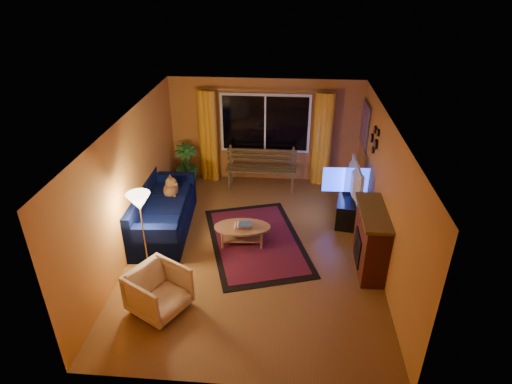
# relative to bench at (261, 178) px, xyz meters

# --- Properties ---
(floor) EXTENTS (4.50, 6.00, 0.02)m
(floor) POSITION_rel_bench_xyz_m (0.05, -2.48, -0.26)
(floor) COLOR brown
(floor) RESTS_ON ground
(ceiling) EXTENTS (4.50, 6.00, 0.02)m
(ceiling) POSITION_rel_bench_xyz_m (0.05, -2.48, 2.26)
(ceiling) COLOR white
(ceiling) RESTS_ON ground
(wall_back) EXTENTS (4.50, 0.02, 2.50)m
(wall_back) POSITION_rel_bench_xyz_m (0.05, 0.53, 1.00)
(wall_back) COLOR #C2762F
(wall_back) RESTS_ON ground
(wall_left) EXTENTS (0.02, 6.00, 2.50)m
(wall_left) POSITION_rel_bench_xyz_m (-2.21, -2.48, 1.00)
(wall_left) COLOR #C2762F
(wall_left) RESTS_ON ground
(wall_right) EXTENTS (0.02, 6.00, 2.50)m
(wall_right) POSITION_rel_bench_xyz_m (2.31, -2.48, 1.00)
(wall_right) COLOR #C2762F
(wall_right) RESTS_ON ground
(window) EXTENTS (2.00, 0.02, 1.30)m
(window) POSITION_rel_bench_xyz_m (0.05, 0.47, 1.20)
(window) COLOR black
(window) RESTS_ON wall_back
(curtain_rod) EXTENTS (3.20, 0.03, 0.03)m
(curtain_rod) POSITION_rel_bench_xyz_m (0.05, 0.42, 2.00)
(curtain_rod) COLOR #BF8C3F
(curtain_rod) RESTS_ON wall_back
(curtain_left) EXTENTS (0.36, 0.36, 2.24)m
(curtain_left) POSITION_rel_bench_xyz_m (-1.30, 0.40, 0.87)
(curtain_left) COLOR #F9A11D
(curtain_left) RESTS_ON ground
(curtain_right) EXTENTS (0.36, 0.36, 2.24)m
(curtain_right) POSITION_rel_bench_xyz_m (1.40, 0.40, 0.87)
(curtain_right) COLOR #F9A11D
(curtain_right) RESTS_ON ground
(bench) EXTENTS (1.65, 0.49, 0.50)m
(bench) POSITION_rel_bench_xyz_m (0.00, 0.00, 0.00)
(bench) COLOR #483A1D
(bench) RESTS_ON ground
(potted_plant) EXTENTS (0.73, 0.73, 1.00)m
(potted_plant) POSITION_rel_bench_xyz_m (-1.82, 0.09, 0.25)
(potted_plant) COLOR #235B1E
(potted_plant) RESTS_ON ground
(sofa) EXTENTS (1.15, 2.38, 0.94)m
(sofa) POSITION_rel_bench_xyz_m (-1.83, -1.98, 0.22)
(sofa) COLOR black
(sofa) RESTS_ON ground
(dog) EXTENTS (0.39, 0.52, 0.54)m
(dog) POSITION_rel_bench_xyz_m (-1.78, -1.46, 0.48)
(dog) COLOR brown
(dog) RESTS_ON sofa
(armchair) EXTENTS (1.02, 1.03, 0.80)m
(armchair) POSITION_rel_bench_xyz_m (-1.28, -4.21, 0.15)
(armchair) COLOR #DCB68F
(armchair) RESTS_ON ground
(floor_lamp) EXTENTS (0.31, 0.31, 1.46)m
(floor_lamp) POSITION_rel_bench_xyz_m (-1.81, -3.16, 0.48)
(floor_lamp) COLOR #BF8C3F
(floor_lamp) RESTS_ON ground
(rug) EXTENTS (2.40, 3.06, 0.02)m
(rug) POSITION_rel_bench_xyz_m (0.06, -2.26, -0.24)
(rug) COLOR maroon
(rug) RESTS_ON ground
(coffee_table) EXTENTS (1.14, 1.14, 0.39)m
(coffee_table) POSITION_rel_bench_xyz_m (-0.19, -2.34, -0.05)
(coffee_table) COLOR #A4724D
(coffee_table) RESTS_ON ground
(tv_console) EXTENTS (0.60, 1.31, 0.53)m
(tv_console) POSITION_rel_bench_xyz_m (1.91, -1.17, 0.02)
(tv_console) COLOR black
(tv_console) RESTS_ON ground
(television) EXTENTS (0.18, 1.18, 0.68)m
(television) POSITION_rel_bench_xyz_m (1.91, -1.17, 0.62)
(television) COLOR black
(television) RESTS_ON tv_console
(fireplace) EXTENTS (0.40, 1.20, 1.10)m
(fireplace) POSITION_rel_bench_xyz_m (2.10, -2.88, 0.30)
(fireplace) COLOR maroon
(fireplace) RESTS_ON ground
(mirror_cluster) EXTENTS (0.06, 0.60, 0.56)m
(mirror_cluster) POSITION_rel_bench_xyz_m (2.26, -1.18, 1.55)
(mirror_cluster) COLOR black
(mirror_cluster) RESTS_ON wall_right
(painting) EXTENTS (0.04, 0.76, 0.96)m
(painting) POSITION_rel_bench_xyz_m (2.27, -0.03, 1.40)
(painting) COLOR #CB5220
(painting) RESTS_ON wall_right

